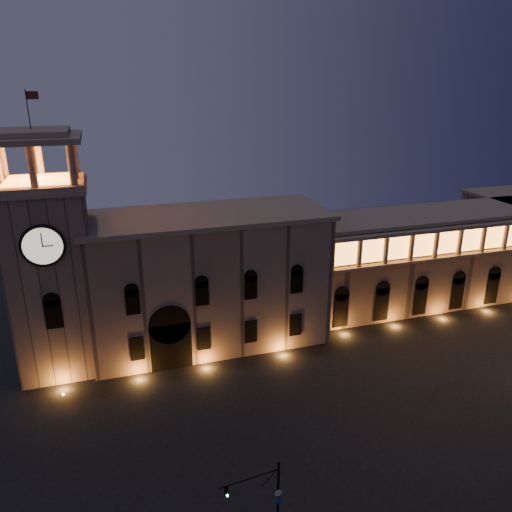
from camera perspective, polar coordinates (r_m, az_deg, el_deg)
name	(u,v)px	position (r m, az deg, el deg)	size (l,w,h in m)	color
ground	(278,441)	(52.10, 2.58, -20.37)	(160.00, 160.00, 0.00)	black
government_building	(207,279)	(65.31, -5.57, -2.63)	(30.80, 12.80, 17.60)	#846856
clock_tower	(52,270)	(62.32, -22.29, -1.53)	(9.80, 9.80, 32.40)	#846856
colonnade_wing	(422,258)	(80.92, 18.44, -0.18)	(40.60, 11.50, 14.50)	#7F6351
traffic_light	(268,499)	(41.88, 1.40, -26.01)	(4.94, 0.89, 6.80)	black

